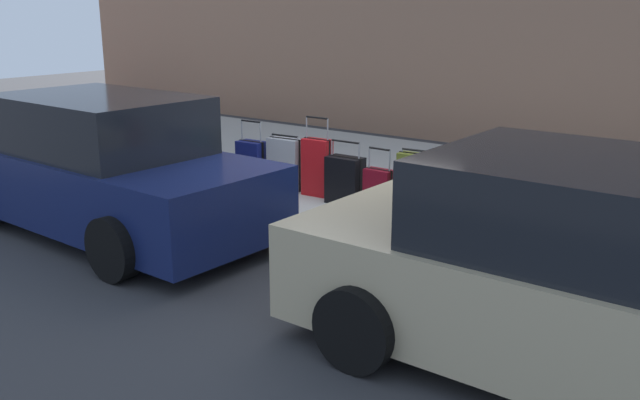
{
  "coord_description": "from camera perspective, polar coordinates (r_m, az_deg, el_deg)",
  "views": [
    {
      "loc": [
        -4.69,
        6.2,
        2.55
      ],
      "look_at": [
        -0.6,
        0.79,
        0.66
      ],
      "focal_mm": 39.1,
      "sensor_mm": 36.0,
      "label": 1
    }
  ],
  "objects": [
    {
      "name": "ground_plane",
      "position": [
        8.18,
        -0.03,
        -2.57
      ],
      "size": [
        40.0,
        40.0,
        0.0
      ],
      "primitive_type": "plane",
      "color": "#333335"
    },
    {
      "name": "sidewalk_curb",
      "position": [
        10.19,
        8.48,
        1.33
      ],
      "size": [
        18.0,
        5.0,
        0.14
      ],
      "primitive_type": "cube",
      "color": "#9E9B93",
      "rests_on": "ground_plane"
    },
    {
      "name": "suitcase_black_0",
      "position": [
        7.38,
        24.54,
        -2.11
      ],
      "size": [
        0.4,
        0.28,
        0.9
      ],
      "color": "black",
      "rests_on": "sidewalk_curb"
    },
    {
      "name": "suitcase_red_1",
      "position": [
        7.48,
        21.01,
        -1.77
      ],
      "size": [
        0.39,
        0.21,
        0.86
      ],
      "color": "red",
      "rests_on": "sidewalk_curb"
    },
    {
      "name": "suitcase_silver_2",
      "position": [
        7.59,
        17.45,
        -0.63
      ],
      "size": [
        0.44,
        0.23,
        1.08
      ],
      "color": "#9EA0A8",
      "rests_on": "sidewalk_curb"
    },
    {
      "name": "suitcase_navy_3",
      "position": [
        7.85,
        13.75,
        -0.53
      ],
      "size": [
        0.5,
        0.21,
        0.83
      ],
      "color": "navy",
      "rests_on": "sidewalk_curb"
    },
    {
      "name": "suitcase_teal_4",
      "position": [
        8.03,
        10.22,
        0.28
      ],
      "size": [
        0.4,
        0.23,
        0.71
      ],
      "color": "#0F606B",
      "rests_on": "sidewalk_curb"
    },
    {
      "name": "suitcase_olive_5",
      "position": [
        8.28,
        7.59,
        1.25
      ],
      "size": [
        0.37,
        0.22,
        0.82
      ],
      "color": "#59601E",
      "rests_on": "sidewalk_curb"
    },
    {
      "name": "suitcase_maroon_6",
      "position": [
        8.49,
        4.82,
        0.86
      ],
      "size": [
        0.36,
        0.19,
        0.78
      ],
      "color": "maroon",
      "rests_on": "sidewalk_curb"
    },
    {
      "name": "suitcase_black_7",
      "position": [
        8.75,
        2.06,
        1.63
      ],
      "size": [
        0.47,
        0.27,
        0.81
      ],
      "color": "black",
      "rests_on": "sidewalk_curb"
    },
    {
      "name": "suitcase_red_8",
      "position": [
        9.11,
        -0.24,
        2.7
      ],
      "size": [
        0.4,
        0.2,
        1.05
      ],
      "color": "red",
      "rests_on": "sidewalk_curb"
    },
    {
      "name": "suitcase_silver_9",
      "position": [
        9.41,
        -2.88,
        2.94
      ],
      "size": [
        0.49,
        0.23,
        0.76
      ],
      "color": "#9EA0A8",
      "rests_on": "sidewalk_curb"
    },
    {
      "name": "suitcase_navy_10",
      "position": [
        9.69,
        -5.59,
        3.02
      ],
      "size": [
        0.4,
        0.26,
        0.91
      ],
      "color": "navy",
      "rests_on": "sidewalk_curb"
    },
    {
      "name": "fire_hydrant",
      "position": [
        10.25,
        -8.72,
        4.14
      ],
      "size": [
        0.39,
        0.21,
        0.78
      ],
      "color": "#99999E",
      "rests_on": "sidewalk_curb"
    },
    {
      "name": "bollard_post",
      "position": [
        10.61,
        -11.73,
        4.54
      ],
      "size": [
        0.11,
        0.11,
        0.87
      ],
      "primitive_type": "cylinder",
      "color": "brown",
      "rests_on": "sidewalk_curb"
    },
    {
      "name": "parked_car_beige_0",
      "position": [
        5.19,
        21.67,
        -6.01
      ],
      "size": [
        4.39,
        2.12,
        1.57
      ],
      "color": "tan",
      "rests_on": "ground_plane"
    },
    {
      "name": "parked_car_navy_1",
      "position": [
        8.4,
        -17.38,
        2.45
      ],
      "size": [
        4.52,
        2.05,
        1.59
      ],
      "color": "#141E4C",
      "rests_on": "ground_plane"
    }
  ]
}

